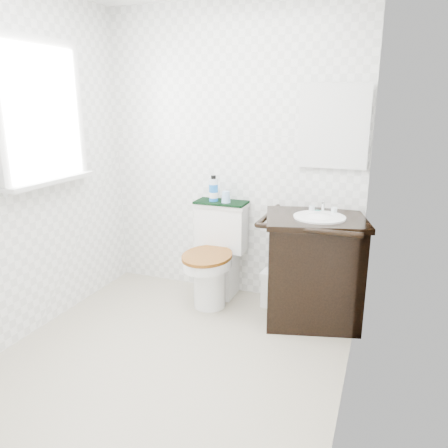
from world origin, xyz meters
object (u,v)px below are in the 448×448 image
Objects in this scene: mouthwash_bottle at (213,189)px; toilet at (216,259)px; cup at (226,197)px; vanity at (313,266)px; trash_bin at (274,289)px.

toilet is at bearing -59.73° from mouthwash_bottle.
mouthwash_bottle is 0.13m from cup.
mouthwash_bottle reaches higher than vanity.
mouthwash_bottle is (-0.06, 0.11, 0.57)m from toilet.
toilet is 0.82m from vanity.
mouthwash_bottle reaches higher than cup.
vanity is 9.81× the size of cup.
vanity is 1.02m from mouthwash_bottle.
mouthwash_bottle reaches higher than toilet.
mouthwash_bottle is (-0.56, 0.07, 0.77)m from trash_bin.
vanity is 0.90m from cup.
trash_bin is at bearing -7.23° from cup.
vanity reaches higher than toilet.
mouthwash_bottle is at bearing 168.95° from vanity.
vanity is 3.05× the size of trash_bin.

